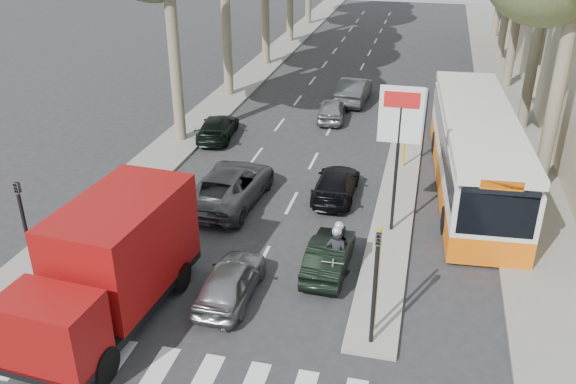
# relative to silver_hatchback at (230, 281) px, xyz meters

# --- Properties ---
(ground) EXTENTS (120.00, 120.00, 0.00)m
(ground) POSITION_rel_silver_hatchback_xyz_m (1.24, 0.26, -0.63)
(ground) COLOR #28282B
(ground) RESTS_ON ground
(sidewalk_right) EXTENTS (3.20, 70.00, 0.12)m
(sidewalk_right) POSITION_rel_silver_hatchback_xyz_m (9.84, 25.26, -0.57)
(sidewalk_right) COLOR gray
(sidewalk_right) RESTS_ON ground
(median_left) EXTENTS (2.40, 64.00, 0.12)m
(median_left) POSITION_rel_silver_hatchback_xyz_m (-6.76, 28.26, -0.57)
(median_left) COLOR gray
(median_left) RESTS_ON ground
(traffic_island) EXTENTS (1.50, 26.00, 0.16)m
(traffic_island) POSITION_rel_silver_hatchback_xyz_m (4.49, 11.26, -0.55)
(traffic_island) COLOR gray
(traffic_island) RESTS_ON ground
(billboard) EXTENTS (1.50, 12.10, 5.60)m
(billboard) POSITION_rel_silver_hatchback_xyz_m (4.49, 5.26, 3.07)
(billboard) COLOR yellow
(billboard) RESTS_ON ground
(traffic_light_island) EXTENTS (0.16, 0.41, 3.60)m
(traffic_light_island) POSITION_rel_silver_hatchback_xyz_m (4.49, -1.24, 1.86)
(traffic_light_island) COLOR black
(traffic_light_island) RESTS_ON ground
(traffic_light_left) EXTENTS (0.16, 0.41, 3.60)m
(traffic_light_left) POSITION_rel_silver_hatchback_xyz_m (-6.36, -0.74, 1.86)
(traffic_light_left) COLOR black
(traffic_light_left) RESTS_ON ground
(silver_hatchback) EXTENTS (1.52, 3.71, 1.26)m
(silver_hatchback) POSITION_rel_silver_hatchback_xyz_m (0.00, 0.00, 0.00)
(silver_hatchback) COLOR gray
(silver_hatchback) RESTS_ON ground
(dark_hatchback) EXTENTS (1.31, 3.63, 1.19)m
(dark_hatchback) POSITION_rel_silver_hatchback_xyz_m (2.68, 2.23, -0.04)
(dark_hatchback) COLOR black
(dark_hatchback) RESTS_ON ground
(queue_car_a) EXTENTS (2.80, 5.56, 1.51)m
(queue_car_a) POSITION_rel_silver_hatchback_xyz_m (-2.12, 6.26, 0.12)
(queue_car_a) COLOR #4B4E53
(queue_car_a) RESTS_ON ground
(queue_car_b) EXTENTS (1.68, 4.05, 1.17)m
(queue_car_b) POSITION_rel_silver_hatchback_xyz_m (1.98, 7.77, -0.05)
(queue_car_b) COLOR black
(queue_car_b) RESTS_ON ground
(queue_car_c) EXTENTS (1.78, 3.70, 1.22)m
(queue_car_c) POSITION_rel_silver_hatchback_xyz_m (0.14, 17.22, -0.02)
(queue_car_c) COLOR #989A9F
(queue_car_c) RESTS_ON ground
(queue_car_d) EXTENTS (1.79, 4.60, 1.49)m
(queue_car_d) POSITION_rel_silver_hatchback_xyz_m (0.91, 20.77, 0.12)
(queue_car_d) COLOR #45474C
(queue_car_d) RESTS_ON ground
(queue_car_e) EXTENTS (2.12, 4.20, 1.17)m
(queue_car_e) POSITION_rel_silver_hatchback_xyz_m (-5.06, 13.07, -0.05)
(queue_car_e) COLOR black
(queue_car_e) RESTS_ON ground
(red_truck) EXTENTS (2.99, 6.82, 3.55)m
(red_truck) POSITION_rel_silver_hatchback_xyz_m (-2.94, -1.67, 1.25)
(red_truck) COLOR black
(red_truck) RESTS_ON ground
(city_bus) EXTENTS (3.68, 13.02, 3.39)m
(city_bus) POSITION_rel_silver_hatchback_xyz_m (7.44, 9.92, 1.15)
(city_bus) COLOR orange
(city_bus) RESTS_ON ground
(motorcycle) EXTENTS (0.85, 2.37, 2.01)m
(motorcycle) POSITION_rel_silver_hatchback_xyz_m (3.00, 1.91, 0.28)
(motorcycle) COLOR black
(motorcycle) RESTS_ON ground
(pedestrian_near) EXTENTS (0.90, 1.11, 1.70)m
(pedestrian_near) POSITION_rel_silver_hatchback_xyz_m (8.94, 4.57, 0.34)
(pedestrian_near) COLOR #413651
(pedestrian_near) RESTS_ON sidewalk_right
(pedestrian_far) EXTENTS (1.20, 0.58, 1.81)m
(pedestrian_far) POSITION_rel_silver_hatchback_xyz_m (8.50, 9.32, 0.40)
(pedestrian_far) COLOR #6F6253
(pedestrian_far) RESTS_ON sidewalk_right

